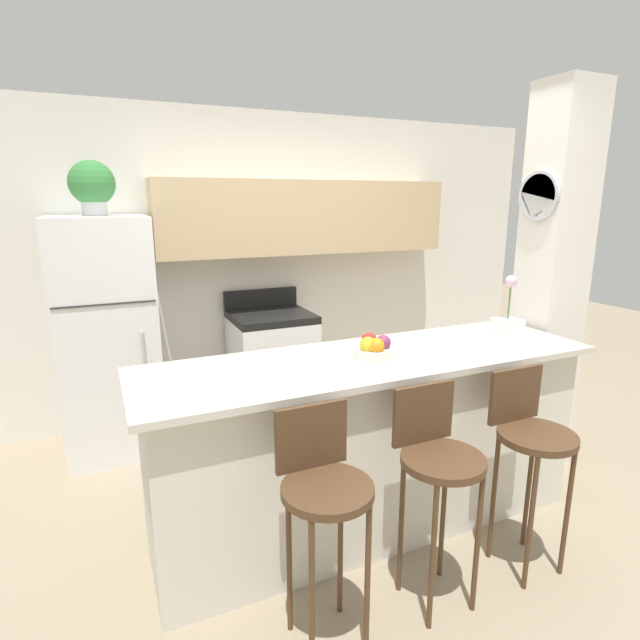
% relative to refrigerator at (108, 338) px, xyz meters
% --- Properties ---
extents(ground_plane, '(14.00, 14.00, 0.00)m').
position_rel_refrigerator_xyz_m(ground_plane, '(1.28, -1.59, -0.86)').
color(ground_plane, gray).
extents(wall_back, '(5.60, 0.38, 2.55)m').
position_rel_refrigerator_xyz_m(wall_back, '(1.41, 0.34, 0.57)').
color(wall_back, white).
rests_on(wall_back, ground_plane).
extents(pillar_right, '(0.38, 0.32, 2.55)m').
position_rel_refrigerator_xyz_m(pillar_right, '(2.75, -1.41, 0.42)').
color(pillar_right, white).
rests_on(pillar_right, ground_plane).
extents(counter_bar, '(2.50, 0.73, 1.01)m').
position_rel_refrigerator_xyz_m(counter_bar, '(1.28, -1.59, -0.35)').
color(counter_bar, silver).
rests_on(counter_bar, ground_plane).
extents(refrigerator, '(0.66, 0.72, 1.72)m').
position_rel_refrigerator_xyz_m(refrigerator, '(0.00, 0.00, 0.00)').
color(refrigerator, white).
rests_on(refrigerator, ground_plane).
extents(stove_range, '(0.66, 0.60, 1.07)m').
position_rel_refrigerator_xyz_m(stove_range, '(1.26, 0.06, -0.40)').
color(stove_range, white).
rests_on(stove_range, ground_plane).
extents(bar_stool_left, '(0.37, 0.37, 1.02)m').
position_rel_refrigerator_xyz_m(bar_stool_left, '(0.72, -2.17, -0.17)').
color(bar_stool_left, '#4C331E').
rests_on(bar_stool_left, ground_plane).
extents(bar_stool_mid, '(0.37, 0.37, 1.02)m').
position_rel_refrigerator_xyz_m(bar_stool_mid, '(1.28, -2.17, -0.17)').
color(bar_stool_mid, '#4C331E').
rests_on(bar_stool_mid, ground_plane).
extents(bar_stool_right, '(0.37, 0.37, 1.02)m').
position_rel_refrigerator_xyz_m(bar_stool_right, '(1.83, -2.17, -0.17)').
color(bar_stool_right, '#4C331E').
rests_on(bar_stool_right, ground_plane).
extents(potted_plant_on_fridge, '(0.30, 0.30, 0.37)m').
position_rel_refrigerator_xyz_m(potted_plant_on_fridge, '(-0.00, 0.00, 1.06)').
color(potted_plant_on_fridge, silver).
rests_on(potted_plant_on_fridge, refrigerator).
extents(orchid_vase, '(0.14, 0.14, 0.38)m').
position_rel_refrigerator_xyz_m(orchid_vase, '(2.23, -1.58, 0.24)').
color(orchid_vase, white).
rests_on(orchid_vase, counter_bar).
extents(fruit_bowl, '(0.22, 0.22, 0.12)m').
position_rel_refrigerator_xyz_m(fruit_bowl, '(1.28, -1.60, 0.20)').
color(fruit_bowl, silver).
rests_on(fruit_bowl, counter_bar).
extents(trash_bin, '(0.28, 0.28, 0.38)m').
position_rel_refrigerator_xyz_m(trash_bin, '(0.55, -0.25, -0.67)').
color(trash_bin, black).
rests_on(trash_bin, ground_plane).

